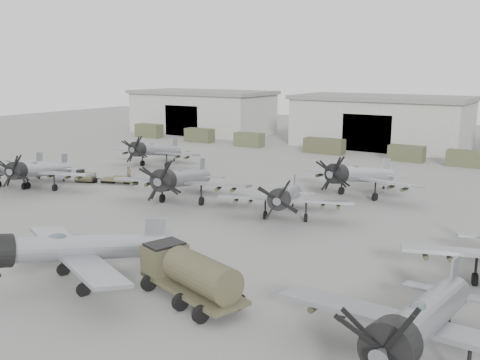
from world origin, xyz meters
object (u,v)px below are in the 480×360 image
object	(u,v)px
tug_trailer	(98,178)
ground_crew	(129,174)
aircraft_extra_685	(37,170)
aircraft_mid_2	(285,197)
aircraft_far_0	(153,150)
aircraft_near_2	(421,321)
aircraft_near_1	(68,249)
aircraft_mid_0	(11,168)
aircraft_mid_1	(181,179)
fuel_tanker	(191,272)
aircraft_far_1	(358,175)

from	to	relation	value
tug_trailer	ground_crew	xyz separation A→B (m)	(2.40, 2.59, 0.35)
aircraft_extra_685	tug_trailer	size ratio (longest dim) A/B	1.65
aircraft_mid_2	tug_trailer	xyz separation A→B (m)	(-26.05, 2.15, -1.63)
aircraft_far_0	aircraft_near_2	bearing A→B (deg)	-45.71
aircraft_near_1	aircraft_mid_0	xyz separation A→B (m)	(-27.64, 14.81, -0.11)
aircraft_near_1	tug_trailer	distance (m)	31.07
aircraft_mid_1	tug_trailer	distance (m)	14.92
ground_crew	aircraft_extra_685	bearing A→B (deg)	159.44
aircraft_extra_685	fuel_tanker	bearing A→B (deg)	-43.59
aircraft_mid_2	aircraft_far_0	bearing A→B (deg)	134.42
fuel_tanker	tug_trailer	size ratio (longest dim) A/B	1.08
aircraft_far_1	aircraft_extra_685	bearing A→B (deg)	-142.06
fuel_tanker	tug_trailer	distance (m)	35.34
aircraft_mid_2	aircraft_near_2	bearing A→B (deg)	-67.62
aircraft_mid_0	aircraft_extra_685	xyz separation A→B (m)	(3.45, 0.92, 0.00)
aircraft_near_2	aircraft_mid_0	bearing A→B (deg)	166.14
aircraft_mid_0	fuel_tanker	bearing A→B (deg)	-40.24
aircraft_near_1	aircraft_mid_2	bearing A→B (deg)	99.99
aircraft_mid_0	aircraft_mid_1	bearing A→B (deg)	-7.74
aircraft_far_0	ground_crew	xyz separation A→B (m)	(3.75, -8.55, -1.43)
aircraft_far_0	tug_trailer	world-z (taller)	aircraft_far_0
aircraft_far_1	fuel_tanker	bearing A→B (deg)	-77.42
aircraft_mid_0	aircraft_extra_685	world-z (taller)	same
aircraft_near_1	aircraft_extra_685	size ratio (longest dim) A/B	1.04
aircraft_extra_685	aircraft_mid_0	bearing A→B (deg)	174.03
aircraft_near_1	aircraft_near_2	xyz separation A→B (m)	(20.71, 1.83, 0.11)
ground_crew	aircraft_far_0	bearing A→B (deg)	31.50
aircraft_far_1	fuel_tanker	distance (m)	29.28
aircraft_mid_2	aircraft_mid_1	bearing A→B (deg)	162.32
aircraft_mid_1	aircraft_extra_685	world-z (taller)	aircraft_mid_1
aircraft_mid_2	aircraft_extra_685	size ratio (longest dim) A/B	0.97
aircraft_mid_2	fuel_tanker	size ratio (longest dim) A/B	1.49
aircraft_mid_1	aircraft_mid_2	world-z (taller)	aircraft_mid_1
fuel_tanker	ground_crew	size ratio (longest dim) A/B	4.42
fuel_tanker	aircraft_extra_685	bearing A→B (deg)	174.73
aircraft_far_1	tug_trailer	distance (m)	29.87
aircraft_near_2	fuel_tanker	bearing A→B (deg)	178.58
aircraft_mid_1	aircraft_far_1	xyz separation A→B (m)	(13.68, 12.09, -0.11)
aircraft_extra_685	tug_trailer	bearing A→B (deg)	48.10
aircraft_far_1	tug_trailer	xyz separation A→B (m)	(-28.25, -9.53, -1.85)
aircraft_mid_1	aircraft_far_0	xyz separation A→B (m)	(-15.91, 13.70, -0.18)
aircraft_near_1	aircraft_mid_0	bearing A→B (deg)	174.02
tug_trailer	ground_crew	distance (m)	3.55
aircraft_near_2	aircraft_extra_685	bearing A→B (deg)	163.97
fuel_tanker	aircraft_near_1	bearing A→B (deg)	-144.83
aircraft_mid_0	ground_crew	bearing A→B (deg)	29.14
aircraft_mid_1	aircraft_far_1	size ratio (longest dim) A/B	1.04
aircraft_near_2	aircraft_mid_1	bearing A→B (deg)	148.67
aircraft_mid_1	ground_crew	distance (m)	13.30
aircraft_mid_0	aircraft_far_0	distance (m)	19.03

